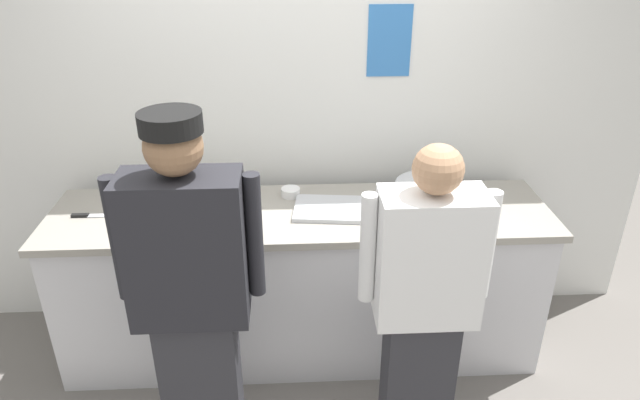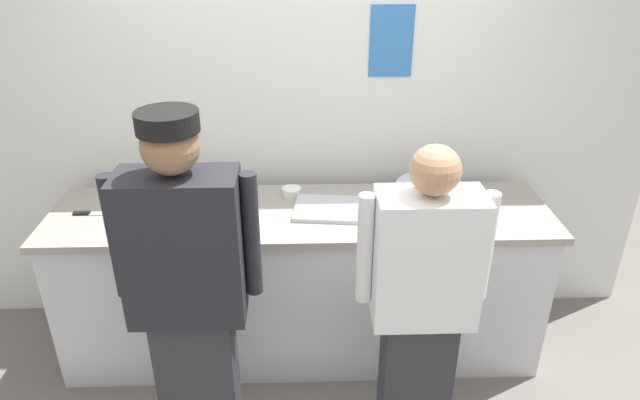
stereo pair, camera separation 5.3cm
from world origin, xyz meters
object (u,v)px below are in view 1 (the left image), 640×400
chef_near_left (192,295)px  ramekin_orange_sauce (193,217)px  squeeze_bottle_primary (167,190)px  chefs_knife (93,215)px  plate_stack_front (233,207)px  mixing_bowl_steel (429,194)px  chef_center (424,302)px  sheet_tray (338,209)px  ramekin_yellow_sauce (291,192)px  deli_cup (192,199)px

chef_near_left → ramekin_orange_sauce: (-0.09, 0.65, 0.03)m
squeeze_bottle_primary → chefs_knife: (-0.38, -0.12, -0.08)m
plate_stack_front → ramekin_orange_sauce: ramekin_orange_sauce is taller
chef_near_left → ramekin_orange_sauce: chef_near_left is taller
plate_stack_front → squeeze_bottle_primary: 0.39m
chef_near_left → mixing_bowl_steel: (1.19, 0.79, 0.06)m
chef_center → sheet_tray: (-0.33, 0.70, 0.11)m
ramekin_yellow_sauce → sheet_tray: bearing=-37.8°
chef_center → mixing_bowl_steel: chef_center is taller
chef_near_left → deli_cup: bearing=98.1°
chef_center → ramekin_orange_sauce: size_ratio=16.77×
ramekin_yellow_sauce → squeeze_bottle_primary: bearing=-173.7°
ramekin_yellow_sauce → plate_stack_front: bearing=-151.0°
mixing_bowl_steel → sheet_tray: 0.52m
deli_cup → plate_stack_front: bearing=-18.6°
deli_cup → ramekin_orange_sauce: bearing=-79.5°
ramekin_orange_sauce → plate_stack_front: bearing=26.8°
squeeze_bottle_primary → ramekin_orange_sauce: (0.17, -0.20, -0.06)m
chef_near_left → sheet_tray: (0.68, 0.73, 0.01)m
squeeze_bottle_primary → ramekin_orange_sauce: 0.27m
sheet_tray → chef_near_left: bearing=-133.1°
squeeze_bottle_primary → ramekin_yellow_sauce: size_ratio=1.71×
mixing_bowl_steel → sheet_tray: bearing=-172.9°
sheet_tray → chef_center: bearing=-64.6°
mixing_bowl_steel → plate_stack_front: bearing=-178.0°
chef_center → ramekin_yellow_sauce: (-0.59, 0.90, 0.12)m
chef_center → deli_cup: chef_center is taller
plate_stack_front → deli_cup: size_ratio=2.69×
chefs_knife → sheet_tray: bearing=-0.2°
chef_center → squeeze_bottle_primary: 1.52m
mixing_bowl_steel → ramekin_orange_sauce: (-1.27, -0.14, -0.03)m
plate_stack_front → ramekin_orange_sauce: (-0.20, -0.10, 0.00)m
chef_center → chefs_knife: bearing=156.7°
ramekin_yellow_sauce → chefs_knife: (-1.06, -0.19, -0.02)m
chef_near_left → ramekin_yellow_sauce: size_ratio=16.14×
mixing_bowl_steel → ramekin_yellow_sauce: size_ratio=3.48×
chef_near_left → sheet_tray: 1.00m
chefs_knife → chef_center: bearing=-23.3°
plate_stack_front → sheet_tray: plate_stack_front is taller
plate_stack_front → mixing_bowl_steel: mixing_bowl_steel is taller
ramekin_orange_sauce → chefs_knife: (-0.54, 0.08, -0.02)m
ramekin_orange_sauce → chef_center: bearing=-29.7°
sheet_tray → chefs_knife: 1.31m
chef_near_left → chef_center: size_ratio=1.10×
plate_stack_front → ramekin_yellow_sauce: same height
mixing_bowl_steel → sheet_tray: mixing_bowl_steel is taller
plate_stack_front → squeeze_bottle_primary: (-0.37, 0.10, 0.06)m
chef_near_left → chefs_knife: (-0.63, 0.73, 0.01)m
deli_cup → chef_near_left: bearing=-81.9°
sheet_tray → ramekin_yellow_sauce: ramekin_yellow_sauce is taller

